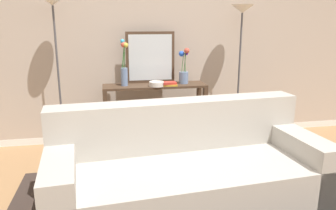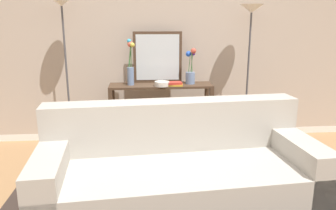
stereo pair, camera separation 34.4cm
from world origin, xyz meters
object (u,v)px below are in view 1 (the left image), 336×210
object	(u,v)px
couch	(187,171)
floor_lamp_right	(241,36)
vase_short_flowers	(184,71)
fruit_bowl	(156,84)
book_row_under_console	(128,143)
floor_lamp_left	(55,33)
vase_tall_flowers	(124,66)
console_table	(155,104)
book_stack	(169,84)
wall_mirror	(150,57)

from	to	relation	value
couch	floor_lamp_right	bearing A→B (deg)	53.89
floor_lamp_right	vase_short_flowers	xyz separation A→B (m)	(-0.73, 0.03, -0.43)
fruit_bowl	floor_lamp_right	bearing A→B (deg)	4.89
floor_lamp_right	vase_short_flowers	world-z (taller)	floor_lamp_right
vase_short_flowers	floor_lamp_right	bearing A→B (deg)	-2.32
couch	book_row_under_console	bearing A→B (deg)	106.32
floor_lamp_left	fruit_bowl	size ratio (longest dim) A/B	10.22
floor_lamp_right	vase_tall_flowers	bearing A→B (deg)	179.33
book_row_under_console	couch	bearing A→B (deg)	-73.68
console_table	floor_lamp_right	size ratio (longest dim) A/B	0.72
vase_tall_flowers	book_row_under_console	size ratio (longest dim) A/B	1.70
book_stack	book_row_under_console	xyz separation A→B (m)	(-0.52, 0.10, -0.78)
couch	floor_lamp_right	distance (m)	2.08
floor_lamp_right	book_stack	xyz separation A→B (m)	(-0.94, -0.08, -0.57)
fruit_bowl	book_stack	xyz separation A→B (m)	(0.16, 0.01, -0.01)
floor_lamp_left	floor_lamp_right	distance (m)	2.25
couch	fruit_bowl	world-z (taller)	couch
floor_lamp_right	fruit_bowl	size ratio (longest dim) A/B	9.82
vase_short_flowers	fruit_bowl	size ratio (longest dim) A/B	2.48
vase_tall_flowers	book_row_under_console	bearing A→B (deg)	-13.24
floor_lamp_left	vase_short_flowers	distance (m)	1.59
book_stack	couch	bearing A→B (deg)	-94.36
floor_lamp_left	book_row_under_console	size ratio (longest dim) A/B	5.60
fruit_bowl	vase_short_flowers	bearing A→B (deg)	18.49
floor_lamp_right	vase_tall_flowers	distance (m)	1.52
console_table	fruit_bowl	distance (m)	0.30
floor_lamp_right	vase_tall_flowers	xyz separation A→B (m)	(-1.48, 0.02, -0.35)
vase_tall_flowers	vase_short_flowers	distance (m)	0.75
couch	wall_mirror	xyz separation A→B (m)	(-0.09, 1.59, 0.83)
wall_mirror	console_table	bearing A→B (deg)	-78.43
floor_lamp_right	fruit_bowl	distance (m)	1.24
wall_mirror	book_stack	xyz separation A→B (m)	(0.20, -0.24, -0.30)
floor_lamp_right	vase_tall_flowers	world-z (taller)	floor_lamp_right
floor_lamp_right	couch	bearing A→B (deg)	-126.11
console_table	vase_short_flowers	size ratio (longest dim) A/B	2.87
vase_short_flowers	fruit_bowl	xyz separation A→B (m)	(-0.37, -0.12, -0.13)
floor_lamp_right	floor_lamp_left	bearing A→B (deg)	180.00
couch	floor_lamp_right	xyz separation A→B (m)	(1.04, 1.43, 1.09)
fruit_bowl	book_stack	world-z (taller)	fruit_bowl
floor_lamp_right	book_row_under_console	bearing A→B (deg)	179.44
console_table	fruit_bowl	size ratio (longest dim) A/B	7.09
console_table	wall_mirror	size ratio (longest dim) A/B	1.99
vase_tall_flowers	couch	bearing A→B (deg)	-73.23
wall_mirror	book_row_under_console	xyz separation A→B (m)	(-0.33, -0.15, -1.08)
couch	fruit_bowl	distance (m)	1.44
book_stack	vase_tall_flowers	bearing A→B (deg)	169.28
console_table	floor_lamp_right	distance (m)	1.39
wall_mirror	fruit_bowl	xyz separation A→B (m)	(0.04, -0.25, -0.29)
couch	book_row_under_console	world-z (taller)	couch
vase_tall_flowers	fruit_bowl	xyz separation A→B (m)	(0.38, -0.11, -0.21)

